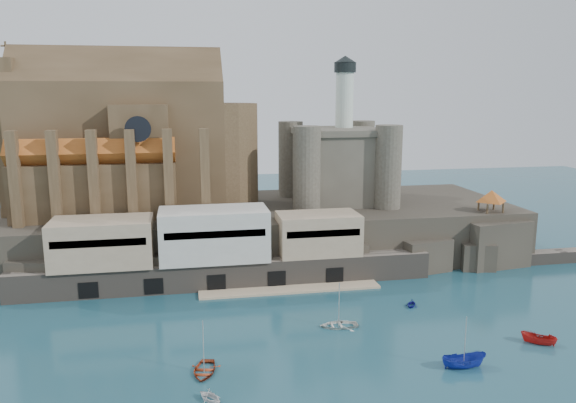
# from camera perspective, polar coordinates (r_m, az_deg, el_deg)

# --- Properties ---
(ground) EXTENTS (300.00, 300.00, 0.00)m
(ground) POSITION_cam_1_polar(r_m,az_deg,el_deg) (77.16, 1.32, -13.60)
(ground) COLOR #17404E
(ground) RESTS_ON ground
(promontory) EXTENTS (100.00, 36.00, 10.00)m
(promontory) POSITION_cam_1_polar(r_m,az_deg,el_deg) (112.26, -2.93, -2.99)
(promontory) COLOR black
(promontory) RESTS_ON ground
(quay) EXTENTS (70.00, 12.00, 13.05)m
(quay) POSITION_cam_1_polar(r_m,az_deg,el_deg) (95.39, -7.58, -4.92)
(quay) COLOR #62594E
(quay) RESTS_ON ground
(church) EXTENTS (47.00, 25.93, 30.51)m
(church) POSITION_cam_1_polar(r_m,az_deg,el_deg) (111.26, -15.56, 5.49)
(church) COLOR #473521
(church) RESTS_ON promontory
(castle_keep) EXTENTS (21.20, 21.20, 29.30)m
(castle_keep) POSITION_cam_1_polar(r_m,az_deg,el_deg) (114.69, 4.99, 4.10)
(castle_keep) COLOR #474338
(castle_keep) RESTS_ON promontory
(rock_outcrop) EXTENTS (14.50, 10.50, 8.70)m
(rock_outcrop) POSITION_cam_1_polar(r_m,az_deg,el_deg) (113.64, 19.71, -3.94)
(rock_outcrop) COLOR black
(rock_outcrop) RESTS_ON ground
(pavilion) EXTENTS (6.40, 6.40, 5.40)m
(pavilion) POSITION_cam_1_polar(r_m,az_deg,el_deg) (111.93, 19.96, 0.40)
(pavilion) COLOR #473521
(pavilion) RESTS_ON rock_outcrop
(boat_0) EXTENTS (3.94, 1.86, 5.31)m
(boat_0) POSITION_cam_1_polar(r_m,az_deg,el_deg) (69.25, -8.51, -16.78)
(boat_0) COLOR #9B3518
(boat_0) RESTS_ON ground
(boat_1) EXTENTS (3.21, 3.04, 3.20)m
(boat_1) POSITION_cam_1_polar(r_m,az_deg,el_deg) (63.74, -7.93, -19.41)
(boat_1) COLOR silver
(boat_1) RESTS_ON ground
(boat_2) EXTENTS (2.19, 2.14, 5.46)m
(boat_2) POSITION_cam_1_polar(r_m,az_deg,el_deg) (72.68, 17.39, -15.78)
(boat_2) COLOR #1B2D9E
(boat_2) RESTS_ON ground
(boat_5) EXTENTS (2.36, 2.35, 4.43)m
(boat_5) POSITION_cam_1_polar(r_m,az_deg,el_deg) (82.10, 24.07, -13.04)
(boat_5) COLOR #AF1B17
(boat_5) RESTS_ON ground
(boat_6) EXTENTS (1.40, 3.93, 5.40)m
(boat_6) POSITION_cam_1_polar(r_m,az_deg,el_deg) (80.55, 5.16, -12.54)
(boat_6) COLOR silver
(boat_6) RESTS_ON ground
(boat_7) EXTENTS (2.72, 2.51, 2.69)m
(boat_7) POSITION_cam_1_polar(r_m,az_deg,el_deg) (89.27, 12.42, -10.34)
(boat_7) COLOR navy
(boat_7) RESTS_ON ground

